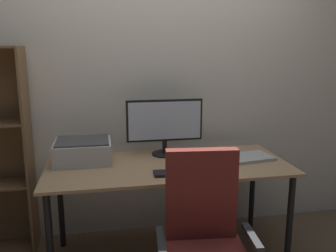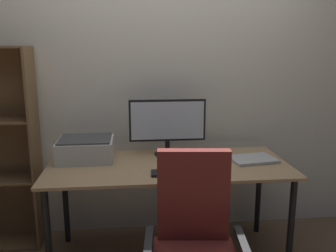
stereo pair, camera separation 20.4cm
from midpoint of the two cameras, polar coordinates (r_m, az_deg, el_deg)
back_wall at (r=2.98m, az=0.98°, el=7.56°), size 6.40×0.10×2.60m
desk at (r=2.58m, az=2.37°, el=-7.71°), size 1.71×0.75×0.74m
monitor at (r=2.72m, az=2.06°, el=0.42°), size 0.58×0.20×0.43m
keyboard at (r=2.36m, az=3.35°, el=-7.53°), size 0.29×0.12×0.02m
mouse at (r=2.40m, az=8.07°, el=-7.09°), size 0.08×0.11×0.03m
coffee_mug at (r=2.57m, az=4.59°, el=-4.96°), size 0.10×0.09×0.09m
laptop at (r=2.72m, az=15.47°, el=-5.16°), size 0.35×0.27×0.02m
printer at (r=2.69m, az=-10.87°, el=-3.62°), size 0.40×0.34×0.16m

